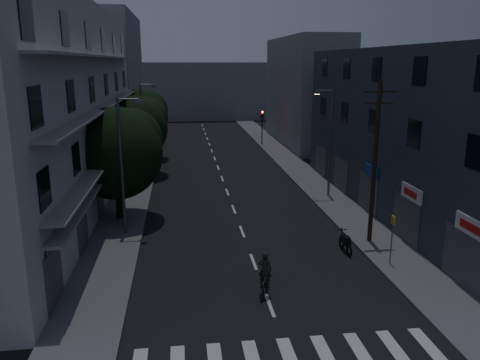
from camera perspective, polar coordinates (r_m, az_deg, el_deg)
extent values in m
plane|color=black|center=(42.09, -2.25, 0.35)|extent=(160.00, 160.00, 0.00)
cube|color=#565659|center=(42.11, -12.47, 0.13)|extent=(3.00, 90.00, 0.15)
cube|color=#565659|center=(43.35, 7.67, 0.74)|extent=(3.00, 90.00, 0.15)
cube|color=beige|center=(17.69, 10.69, -20.76)|extent=(0.50, 3.00, 0.01)
cube|color=beige|center=(18.09, 14.87, -20.14)|extent=(0.50, 3.00, 0.01)
cube|color=beige|center=(18.57, 18.81, -19.47)|extent=(0.50, 3.00, 0.01)
cube|color=beige|center=(19.13, 22.51, -18.75)|extent=(0.50, 3.00, 0.01)
cube|color=beige|center=(20.68, 3.64, -14.96)|extent=(0.15, 2.00, 0.01)
cube|color=beige|center=(24.64, 1.65, -9.91)|extent=(0.15, 2.00, 0.01)
cube|color=beige|center=(28.77, 0.25, -6.28)|extent=(0.15, 2.00, 0.01)
cube|color=beige|center=(32.99, -0.77, -3.57)|extent=(0.15, 2.00, 0.01)
cube|color=beige|center=(37.27, -1.56, -1.47)|extent=(0.15, 2.00, 0.01)
cube|color=beige|center=(41.60, -2.19, 0.19)|extent=(0.15, 2.00, 0.01)
cube|color=beige|center=(45.97, -2.69, 1.54)|extent=(0.15, 2.00, 0.01)
cube|color=beige|center=(50.36, -3.11, 2.65)|extent=(0.15, 2.00, 0.01)
cube|color=beige|center=(54.76, -3.46, 3.58)|extent=(0.15, 2.00, 0.01)
cube|color=beige|center=(59.18, -3.76, 4.38)|extent=(0.15, 2.00, 0.01)
cube|color=beige|center=(63.61, -4.02, 5.06)|extent=(0.15, 2.00, 0.01)
cube|color=beige|center=(68.05, -4.25, 5.66)|extent=(0.15, 2.00, 0.01)
cube|color=beige|center=(72.50, -4.44, 6.18)|extent=(0.15, 2.00, 0.01)
cube|color=beige|center=(76.96, -4.62, 6.64)|extent=(0.15, 2.00, 0.01)
cube|color=#B3B3AE|center=(34.89, -21.51, 8.18)|extent=(6.00, 36.00, 14.00)
cube|color=black|center=(21.09, -21.91, -9.38)|extent=(0.06, 1.60, 1.60)
cube|color=black|center=(26.56, -18.78, -4.27)|extent=(0.06, 1.60, 1.60)
cube|color=black|center=(32.22, -16.76, -0.92)|extent=(0.06, 1.60, 1.60)
cube|color=black|center=(37.98, -15.35, 1.42)|extent=(0.06, 1.60, 1.60)
cube|color=black|center=(43.81, -14.31, 3.14)|extent=(0.06, 1.60, 1.60)
cube|color=black|center=(49.67, -13.51, 4.46)|extent=(0.06, 1.60, 1.60)
cube|color=black|center=(20.08, -22.75, -0.96)|extent=(0.06, 1.60, 1.60)
cube|color=black|center=(25.77, -19.34, 2.50)|extent=(0.06, 1.60, 1.60)
cube|color=black|center=(31.57, -17.17, 4.69)|extent=(0.06, 1.60, 1.60)
cube|color=black|center=(37.43, -15.67, 6.20)|extent=(0.06, 1.60, 1.60)
cube|color=black|center=(43.33, -14.57, 7.30)|extent=(0.06, 1.60, 1.60)
cube|color=black|center=(49.26, -13.73, 8.13)|extent=(0.06, 1.60, 1.60)
cube|color=black|center=(19.56, -23.64, 8.13)|extent=(0.06, 1.60, 1.60)
cube|color=black|center=(25.36, -19.94, 9.59)|extent=(0.06, 1.60, 1.60)
cube|color=black|center=(31.23, -17.60, 10.49)|extent=(0.06, 1.60, 1.60)
cube|color=black|center=(37.15, -16.00, 11.09)|extent=(0.06, 1.60, 1.60)
cube|color=black|center=(43.09, -14.84, 11.52)|extent=(0.06, 1.60, 1.60)
cube|color=black|center=(49.04, -13.95, 11.84)|extent=(0.06, 1.60, 1.60)
cube|color=black|center=(19.55, -24.61, 17.47)|extent=(0.06, 1.60, 1.60)
cube|color=black|center=(25.35, -20.57, 16.80)|extent=(0.06, 1.60, 1.60)
cube|color=black|center=(31.23, -18.06, 16.34)|extent=(0.06, 1.60, 1.60)
cube|color=black|center=(37.14, -16.35, 16.01)|extent=(0.06, 1.60, 1.60)
cube|color=black|center=(43.08, -15.11, 15.77)|extent=(0.06, 1.60, 1.60)
cube|color=black|center=(49.04, -14.18, 15.57)|extent=(0.06, 1.60, 1.60)
cube|color=gray|center=(34.61, -15.43, 3.59)|extent=(1.00, 32.40, 0.12)
cube|color=gray|center=(34.20, -15.79, 8.86)|extent=(1.00, 32.40, 0.12)
cube|color=gray|center=(34.08, -16.16, 14.22)|extent=(1.00, 32.40, 0.12)
cube|color=gray|center=(34.79, -15.50, 2.12)|extent=(0.80, 32.40, 0.12)
cube|color=#424247|center=(21.32, -21.73, -10.87)|extent=(0.06, 2.40, 2.40)
cube|color=#424247|center=(26.75, -18.66, -5.49)|extent=(0.06, 2.40, 2.40)
cube|color=#424247|center=(32.37, -16.67, -1.95)|extent=(0.06, 2.40, 2.40)
cube|color=#424247|center=(38.11, -15.28, 0.54)|extent=(0.06, 2.40, 2.40)
cube|color=#424247|center=(43.92, -14.25, 2.37)|extent=(0.06, 2.40, 2.40)
cube|color=#424247|center=(49.77, -13.46, 3.78)|extent=(0.06, 2.40, 2.40)
cube|color=#2A2E39|center=(33.84, 20.23, 5.57)|extent=(6.00, 28.00, 11.00)
cube|color=black|center=(22.42, 26.85, 2.98)|extent=(0.06, 1.40, 1.50)
cube|color=black|center=(27.08, 20.44, 5.31)|extent=(0.06, 1.40, 1.50)
cube|color=black|center=(32.01, 15.92, 6.90)|extent=(0.06, 1.40, 1.50)
cube|color=black|center=(37.10, 12.61, 8.03)|extent=(0.06, 1.40, 1.50)
cube|color=black|center=(42.29, 10.09, 8.87)|extent=(0.06, 1.40, 1.50)
cube|color=black|center=(26.82, 21.05, 12.28)|extent=(0.06, 1.40, 1.50)
cube|color=black|center=(31.79, 16.33, 12.80)|extent=(0.06, 1.40, 1.50)
cube|color=black|center=(36.91, 12.89, 13.13)|extent=(0.06, 1.40, 1.50)
cube|color=black|center=(42.12, 10.29, 13.34)|extent=(0.06, 1.40, 1.50)
cube|color=#424247|center=(23.74, 25.50, -8.68)|extent=(0.06, 3.00, 2.60)
cube|color=#424247|center=(28.18, 19.56, -4.57)|extent=(0.06, 3.00, 2.60)
cube|color=#424247|center=(32.94, 15.33, -1.58)|extent=(0.06, 3.00, 2.60)
cube|color=#424247|center=(37.91, 12.20, 0.65)|extent=(0.06, 3.00, 2.60)
cube|color=#424247|center=(43.00, 9.80, 2.36)|extent=(0.06, 3.00, 2.60)
cube|color=silver|center=(22.74, 26.48, -5.19)|extent=(0.12, 2.40, 0.80)
cube|color=#B21414|center=(22.70, 26.31, -5.21)|extent=(0.02, 1.60, 0.36)
cube|color=silver|center=(27.25, 20.19, -1.52)|extent=(0.12, 2.20, 0.80)
cube|color=#B21414|center=(27.21, 20.04, -1.52)|extent=(0.02, 1.40, 0.36)
cube|color=navy|center=(32.06, 15.75, 1.10)|extent=(0.12, 2.00, 0.70)
cube|color=slate|center=(64.30, -15.18, 11.87)|extent=(6.00, 20.00, 16.00)
cube|color=slate|center=(59.88, 7.91, 10.65)|extent=(6.00, 20.00, 13.00)
cube|color=slate|center=(85.94, -5.00, 10.76)|extent=(24.00, 8.00, 10.00)
cylinder|color=black|center=(31.10, -14.60, -1.10)|extent=(0.44, 0.44, 3.92)
sphere|color=black|center=(30.59, -14.88, 3.16)|extent=(5.88, 5.88, 5.88)
sphere|color=black|center=(31.07, -13.18, 4.81)|extent=(4.12, 4.12, 4.12)
sphere|color=black|center=(30.04, -16.46, 3.71)|extent=(3.82, 3.82, 3.82)
cylinder|color=black|center=(43.17, -12.51, 3.17)|extent=(0.44, 0.44, 3.82)
sphere|color=black|center=(42.80, -12.68, 6.19)|extent=(5.76, 5.76, 5.76)
sphere|color=black|center=(43.35, -11.50, 7.30)|extent=(4.03, 4.03, 4.03)
sphere|color=black|center=(42.25, -13.75, 6.62)|extent=(3.74, 3.74, 3.74)
cylinder|color=black|center=(50.45, -11.99, 4.81)|extent=(0.44, 0.44, 3.92)
sphere|color=black|center=(50.14, -12.13, 7.46)|extent=(5.85, 5.85, 5.85)
sphere|color=black|center=(50.72, -11.11, 8.41)|extent=(4.09, 4.09, 4.09)
sphere|color=black|center=(49.58, -13.05, 7.85)|extent=(3.80, 3.80, 3.80)
cylinder|color=black|center=(58.00, 2.70, 5.94)|extent=(0.12, 0.12, 3.20)
cube|color=black|center=(57.74, 2.72, 7.95)|extent=(0.28, 0.22, 0.90)
sphere|color=#FF0C05|center=(57.56, 2.75, 8.26)|extent=(0.22, 0.22, 0.22)
sphere|color=#3F330C|center=(57.59, 2.75, 7.96)|extent=(0.22, 0.22, 0.22)
sphere|color=black|center=(57.63, 2.75, 7.67)|extent=(0.22, 0.22, 0.22)
cylinder|color=black|center=(55.24, -10.15, 5.32)|extent=(0.12, 0.12, 3.20)
cube|color=black|center=(54.97, -10.24, 7.43)|extent=(0.28, 0.22, 0.90)
sphere|color=black|center=(54.78, -10.26, 7.75)|extent=(0.22, 0.22, 0.22)
sphere|color=#3F330C|center=(54.81, -10.25, 7.44)|extent=(0.22, 0.22, 0.22)
sphere|color=#0CFF26|center=(54.85, -10.24, 7.13)|extent=(0.22, 0.22, 0.22)
cylinder|color=#56575D|center=(27.85, -14.24, 1.49)|extent=(0.18, 0.18, 8.00)
cylinder|color=#56575D|center=(27.22, -13.48, 9.56)|extent=(1.20, 0.10, 0.10)
cube|color=#56575D|center=(27.18, -12.18, 9.31)|extent=(0.45, 0.25, 0.18)
cube|color=#4C4C4C|center=(27.18, -12.17, 9.10)|extent=(0.35, 0.18, 0.04)
cylinder|color=#525359|center=(35.68, 10.99, 4.39)|extent=(0.18, 0.18, 8.00)
cylinder|color=#525359|center=(35.06, 10.35, 10.67)|extent=(1.20, 0.10, 0.10)
cube|color=#525359|center=(34.89, 9.38, 10.45)|extent=(0.45, 0.25, 0.18)
cube|color=#FFD88C|center=(34.90, 9.37, 10.29)|extent=(0.35, 0.18, 0.04)
cylinder|color=slate|center=(45.05, -11.82, 6.35)|extent=(0.18, 0.18, 8.00)
cylinder|color=slate|center=(44.66, -11.29, 11.34)|extent=(1.20, 0.10, 0.10)
cube|color=slate|center=(44.63, -10.50, 11.18)|extent=(0.45, 0.25, 0.18)
cube|color=#4C4C4C|center=(44.64, -10.49, 11.05)|extent=(0.35, 0.18, 0.04)
cylinder|color=black|center=(26.74, 16.10, 1.94)|extent=(0.24, 0.24, 9.00)
cube|color=black|center=(26.23, 16.69, 10.29)|extent=(1.80, 0.10, 0.10)
cube|color=black|center=(26.27, 16.59, 8.99)|extent=(1.50, 0.10, 0.10)
cylinder|color=#595B60|center=(24.83, 18.00, -6.97)|extent=(0.06, 0.06, 2.50)
cube|color=yellow|center=(24.48, 18.19, -4.67)|extent=(0.05, 0.35, 0.45)
torus|color=black|center=(25.85, 13.16, -8.41)|extent=(0.11, 0.70, 0.70)
torus|color=black|center=(26.88, 12.28, -7.46)|extent=(0.11, 0.70, 0.70)
cube|color=black|center=(26.25, 12.75, -7.28)|extent=(0.25, 1.09, 0.35)
cube|color=black|center=(26.02, 12.89, -6.87)|extent=(0.30, 0.45, 0.10)
cylinder|color=black|center=(26.68, 12.37, -6.61)|extent=(0.06, 0.43, 0.83)
cube|color=black|center=(26.66, 12.33, -5.94)|extent=(0.55, 0.04, 0.04)
imported|color=black|center=(21.21, 3.03, -12.85)|extent=(1.13, 1.73, 0.86)
imported|color=black|center=(20.85, 3.06, -10.85)|extent=(0.70, 0.59, 1.64)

